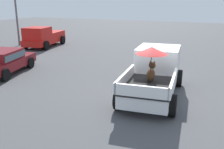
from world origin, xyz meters
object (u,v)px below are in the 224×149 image
object	(u,v)px
pickup_truck_main	(155,72)
parked_sedan_near	(3,61)
pickup_truck_far	(43,37)
motel_sign	(15,2)

from	to	relation	value
pickup_truck_main	parked_sedan_near	distance (m)	8.55
pickup_truck_far	motel_sign	size ratio (longest dim) A/B	0.94
pickup_truck_main	pickup_truck_far	size ratio (longest dim) A/B	1.04
pickup_truck_main	parked_sedan_near	size ratio (longest dim) A/B	1.14
pickup_truck_far	parked_sedan_near	size ratio (longest dim) A/B	1.10
pickup_truck_far	pickup_truck_main	bearing A→B (deg)	47.94
pickup_truck_main	pickup_truck_far	bearing A→B (deg)	51.67
parked_sedan_near	pickup_truck_main	bearing A→B (deg)	-101.57
pickup_truck_far	parked_sedan_near	distance (m)	8.61
pickup_truck_main	parked_sedan_near	world-z (taller)	pickup_truck_main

